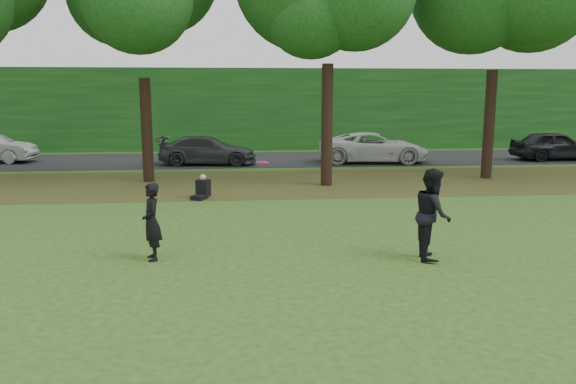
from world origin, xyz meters
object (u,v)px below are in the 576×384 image
object	(u,v)px
player_left	(152,222)
seated_person	(202,190)
frisbee	(262,163)
player_right	(432,214)

from	to	relation	value
player_left	seated_person	size ratio (longest dim) A/B	2.01
player_left	frisbee	bearing A→B (deg)	71.71
player_left	seated_person	xyz separation A→B (m)	(0.68, 7.01, -0.53)
player_right	frisbee	distance (m)	3.82
frisbee	player_left	bearing A→B (deg)	179.00
player_right	seated_person	distance (m)	9.22
player_left	seated_person	bearing A→B (deg)	157.15
seated_person	player_left	bearing A→B (deg)	-70.70
player_left	seated_person	distance (m)	7.06
frisbee	seated_person	world-z (taller)	frisbee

